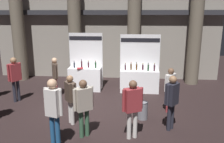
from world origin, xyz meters
name	(u,v)px	position (x,y,z in m)	size (l,w,h in m)	color
ground_plane	(93,109)	(0.00, 0.00, 0.00)	(24.00, 24.00, 0.00)	black
hall_colonnade	(105,22)	(0.00, 4.26, 3.00)	(11.82, 1.29, 6.29)	gray
exhibitor_booth_0	(85,76)	(-0.70, 2.23, 0.64)	(1.53, 0.72, 2.57)	white
exhibitor_booth_1	(139,78)	(1.75, 2.19, 0.61)	(1.76, 0.66, 2.52)	white
trash_bin	(143,110)	(1.78, -0.67, 0.30)	(0.34, 0.34, 0.59)	slate
visitor_0	(170,86)	(2.74, 0.02, 0.94)	(0.42, 0.48, 1.59)	maroon
visitor_2	(54,107)	(-0.56, -2.57, 1.12)	(0.51, 0.36, 1.85)	navy
visitor_3	(71,95)	(-0.48, -1.20, 0.94)	(0.43, 0.47, 1.58)	silver
visitor_4	(55,74)	(-1.77, 1.25, 0.98)	(0.35, 0.56, 1.65)	maroon
visitor_5	(172,98)	(2.57, -1.35, 1.00)	(0.44, 0.46, 1.68)	#23232D
visitor_7	(15,75)	(-3.14, 0.53, 1.08)	(0.43, 0.53, 1.78)	#23232D
visitor_8	(84,103)	(0.08, -1.97, 1.02)	(0.51, 0.48, 1.68)	#33563D
visitor_9	(133,104)	(1.43, -1.95, 1.02)	(0.56, 0.43, 1.69)	silver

